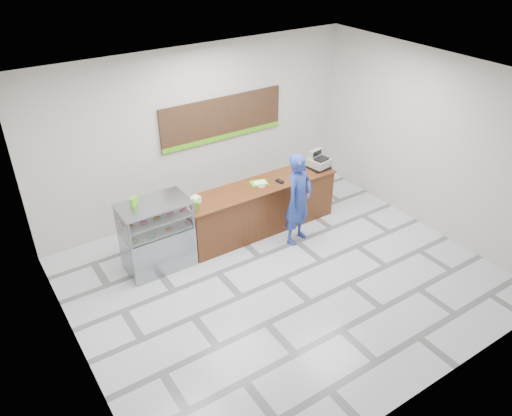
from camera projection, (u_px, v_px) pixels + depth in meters
floor at (283, 278)px, 8.88m from camera, size 7.00×7.00×0.00m
back_wall at (198, 132)px, 10.12m from camera, size 7.00×0.00×7.00m
ceiling at (290, 85)px, 7.08m from camera, size 7.00×7.00×0.00m
sales_counter at (260, 207)px, 9.98m from camera, size 3.26×0.76×1.03m
display_case at (157, 235)px, 8.85m from camera, size 1.22×0.72×1.33m
menu_board at (223, 119)px, 10.26m from camera, size 2.80×0.06×0.90m
cash_register at (318, 162)px, 10.28m from camera, size 0.46×0.47×0.37m
card_terminal at (280, 181)px, 9.80m from camera, size 0.11×0.18×0.04m
serving_tray at (259, 183)px, 9.76m from camera, size 0.39×0.32×0.02m
napkin_box at (196, 200)px, 9.08m from camera, size 0.19×0.19×0.13m
straw_cup at (190, 202)px, 9.02m from camera, size 0.09×0.09×0.13m
promo_box at (194, 205)px, 8.90m from camera, size 0.19×0.16×0.15m
donut_decal at (261, 186)px, 9.66m from camera, size 0.14×0.14×0.00m
green_cup_left at (133, 202)px, 8.39m from camera, size 0.10×0.10×0.16m
green_cup_right at (135, 200)px, 8.47m from camera, size 0.09×0.09×0.14m
customer at (299, 199)px, 9.45m from camera, size 0.78×0.64×1.85m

